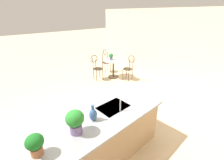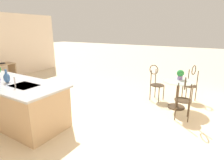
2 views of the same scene
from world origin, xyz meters
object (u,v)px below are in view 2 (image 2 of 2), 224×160
(chair_near_window, at_px, (184,96))
(vase_on_counter, at_px, (7,78))
(chair_by_island, at_px, (156,81))
(bistro_table, at_px, (178,92))
(chair_toward_desk, at_px, (191,82))
(potted_plant_on_table, at_px, (180,74))

(chair_near_window, height_order, vase_on_counter, vase_on_counter)
(chair_near_window, relative_size, chair_by_island, 1.00)
(vase_on_counter, bearing_deg, bistro_table, -138.12)
(bistro_table, height_order, vase_on_counter, vase_on_counter)
(bistro_table, height_order, chair_toward_desk, chair_toward_desk)
(vase_on_counter, bearing_deg, chair_near_window, -147.77)
(bistro_table, distance_m, chair_by_island, 0.74)
(bistro_table, bearing_deg, vase_on_counter, 41.88)
(bistro_table, relative_size, vase_on_counter, 2.78)
(chair_by_island, height_order, chair_toward_desk, same)
(chair_near_window, bearing_deg, potted_plant_on_table, -72.05)
(bistro_table, distance_m, vase_on_counter, 4.09)
(chair_by_island, height_order, potted_plant_on_table, chair_by_island)
(chair_near_window, relative_size, chair_toward_desk, 1.00)
(bistro_table, xyz_separation_m, potted_plant_on_table, (0.00, -0.14, 0.44))
(chair_near_window, bearing_deg, chair_toward_desk, -88.35)
(potted_plant_on_table, bearing_deg, chair_toward_desk, -110.26)
(bistro_table, xyz_separation_m, chair_toward_desk, (-0.21, -0.72, 0.13))
(chair_toward_desk, height_order, potted_plant_on_table, chair_toward_desk)
(vase_on_counter, bearing_deg, chair_by_island, -128.28)
(chair_near_window, distance_m, chair_toward_desk, 1.37)
(potted_plant_on_table, bearing_deg, chair_near_window, 107.95)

